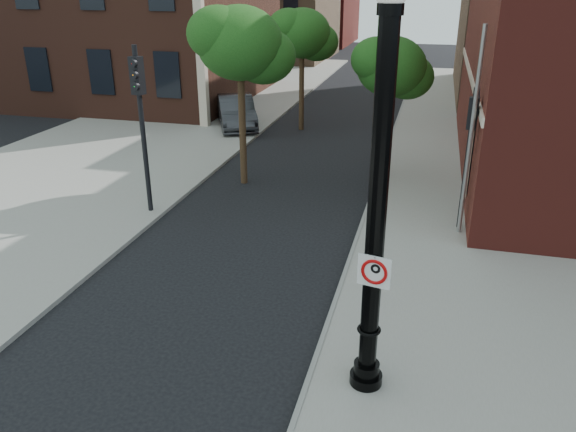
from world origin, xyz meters
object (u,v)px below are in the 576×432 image
(parked_car, at_px, (236,112))
(no_parking_sign, at_px, (374,271))
(traffic_signal_left, at_px, (140,104))
(lamppost, at_px, (376,227))
(traffic_signal_right, at_px, (470,138))

(parked_car, bearing_deg, no_parking_sign, -88.98)
(traffic_signal_left, bearing_deg, no_parking_sign, -30.52)
(lamppost, bearing_deg, parked_car, 116.05)
(no_parking_sign, height_order, traffic_signal_left, traffic_signal_left)
(parked_car, height_order, traffic_signal_left, traffic_signal_left)
(lamppost, distance_m, parked_car, 19.74)
(parked_car, relative_size, traffic_signal_right, 1.14)
(parked_car, bearing_deg, traffic_signal_right, -69.24)
(lamppost, distance_m, traffic_signal_right, 7.70)
(no_parking_sign, height_order, traffic_signal_right, traffic_signal_right)
(no_parking_sign, relative_size, parked_car, 0.12)
(lamppost, relative_size, traffic_signal_right, 1.65)
(lamppost, height_order, no_parking_sign, lamppost)
(traffic_signal_left, bearing_deg, parked_car, 106.27)
(traffic_signal_right, bearing_deg, traffic_signal_left, -165.96)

